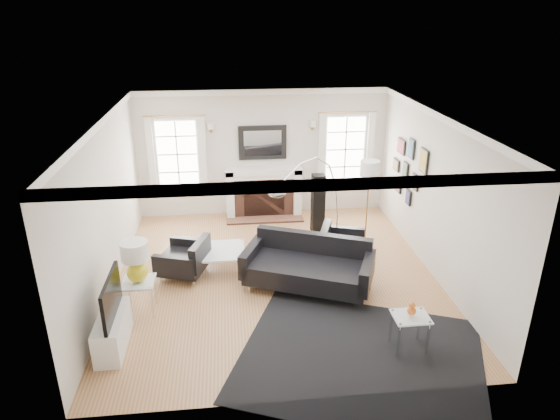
{
  "coord_description": "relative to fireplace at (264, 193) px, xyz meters",
  "views": [
    {
      "loc": [
        -0.77,
        -7.65,
        4.42
      ],
      "look_at": [
        0.1,
        0.3,
        1.14
      ],
      "focal_mm": 32.0,
      "sensor_mm": 36.0,
      "label": 1
    }
  ],
  "objects": [
    {
      "name": "armchair_left",
      "position": [
        -1.57,
        -2.59,
        -0.22
      ],
      "size": [
        0.99,
        1.05,
        0.58
      ],
      "color": "black",
      "rests_on": "floor"
    },
    {
      "name": "nesting_table",
      "position": [
        1.61,
        -4.97,
        -0.12
      ],
      "size": [
        0.49,
        0.41,
        0.53
      ],
      "color": "silver",
      "rests_on": "floor"
    },
    {
      "name": "orange_vase",
      "position": [
        1.61,
        -4.97,
        0.1
      ],
      "size": [
        0.12,
        0.12,
        0.19
      ],
      "color": "#D85D1B",
      "rests_on": "nesting_table"
    },
    {
      "name": "left_wall",
      "position": [
        -2.75,
        -2.79,
        0.86
      ],
      "size": [
        0.04,
        6.0,
        2.8
      ],
      "primitive_type": "cube",
      "color": "beige",
      "rests_on": "floor"
    },
    {
      "name": "gourd_lamp",
      "position": [
        -2.2,
        -3.64,
        0.38
      ],
      "size": [
        0.41,
        0.41,
        0.66
      ],
      "color": "gold",
      "rests_on": "side_table_left"
    },
    {
      "name": "back_wall",
      "position": [
        0.0,
        0.21,
        0.86
      ],
      "size": [
        5.5,
        0.04,
        2.8
      ],
      "primitive_type": "cube",
      "color": "beige",
      "rests_on": "floor"
    },
    {
      "name": "floor",
      "position": [
        0.0,
        -2.79,
        -0.54
      ],
      "size": [
        6.0,
        6.0,
        0.0
      ],
      "primitive_type": "plane",
      "color": "olive",
      "rests_on": "ground"
    },
    {
      "name": "coffee_table",
      "position": [
        -0.96,
        -2.39,
        -0.2
      ],
      "size": [
        0.84,
        0.84,
        0.37
      ],
      "color": "silver",
      "rests_on": "floor"
    },
    {
      "name": "area_rug",
      "position": [
        0.91,
        -5.12,
        -0.54
      ],
      "size": [
        3.94,
        3.65,
        0.01
      ],
      "primitive_type": "cube",
      "rotation": [
        0.0,
        0.0,
        -0.38
      ],
      "color": "black",
      "rests_on": "floor"
    },
    {
      "name": "armchair_right",
      "position": [
        1.22,
        -2.36,
        -0.22
      ],
      "size": [
        0.98,
        1.04,
        0.57
      ],
      "color": "black",
      "rests_on": "floor"
    },
    {
      "name": "stick_floor_lamp",
      "position": [
        1.85,
        -1.82,
        0.99
      ],
      "size": [
        0.36,
        0.36,
        1.77
      ],
      "color": "#B17F3D",
      "rests_on": "floor"
    },
    {
      "name": "fireplace",
      "position": [
        0.0,
        0.0,
        0.0
      ],
      "size": [
        1.7,
        0.69,
        1.11
      ],
      "color": "white",
      "rests_on": "floor"
    },
    {
      "name": "gallery_wall",
      "position": [
        2.72,
        -1.5,
        0.99
      ],
      "size": [
        0.04,
        1.73,
        1.29
      ],
      "color": "black",
      "rests_on": "right_wall"
    },
    {
      "name": "window_left",
      "position": [
        -1.85,
        0.16,
        0.92
      ],
      "size": [
        1.24,
        0.15,
        1.62
      ],
      "color": "white",
      "rests_on": "back_wall"
    },
    {
      "name": "right_wall",
      "position": [
        2.75,
        -2.79,
        0.86
      ],
      "size": [
        0.04,
        6.0,
        2.8
      ],
      "primitive_type": "cube",
      "color": "beige",
      "rests_on": "floor"
    },
    {
      "name": "arc_floor_lamp",
      "position": [
        0.61,
        -2.55,
        0.62
      ],
      "size": [
        1.51,
        1.4,
        2.14
      ],
      "color": "white",
      "rests_on": "floor"
    },
    {
      "name": "speaker_tower",
      "position": [
        1.05,
        -0.98,
        0.08
      ],
      "size": [
        0.27,
        0.27,
        1.25
      ],
      "primitive_type": "cube",
      "rotation": [
        0.0,
        0.0,
        0.07
      ],
      "color": "black",
      "rests_on": "floor"
    },
    {
      "name": "ceiling",
      "position": [
        0.0,
        -2.79,
        2.26
      ],
      "size": [
        5.5,
        6.0,
        0.02
      ],
      "primitive_type": "cube",
      "color": "white",
      "rests_on": "back_wall"
    },
    {
      "name": "sofa",
      "position": [
        0.51,
        -3.16,
        -0.17
      ],
      "size": [
        2.32,
        1.7,
        0.69
      ],
      "color": "black",
      "rests_on": "floor"
    },
    {
      "name": "mantel_mirror",
      "position": [
        0.0,
        0.16,
        1.11
      ],
      "size": [
        1.05,
        0.07,
        0.75
      ],
      "color": "black",
      "rests_on": "back_wall"
    },
    {
      "name": "front_wall",
      "position": [
        0.0,
        -5.79,
        0.86
      ],
      "size": [
        5.5,
        0.04,
        2.8
      ],
      "primitive_type": "cube",
      "color": "beige",
      "rests_on": "floor"
    },
    {
      "name": "tv_unit",
      "position": [
        -2.44,
        -4.49,
        -0.21
      ],
      "size": [
        0.35,
        1.0,
        1.09
      ],
      "color": "white",
      "rests_on": "floor"
    },
    {
      "name": "window_right",
      "position": [
        1.85,
        0.16,
        0.92
      ],
      "size": [
        1.24,
        0.15,
        1.62
      ],
      "color": "white",
      "rests_on": "back_wall"
    },
    {
      "name": "crown_molding",
      "position": [
        0.0,
        -2.79,
        2.2
      ],
      "size": [
        5.5,
        6.0,
        0.12
      ],
      "primitive_type": "cube",
      "color": "white",
      "rests_on": "back_wall"
    },
    {
      "name": "side_table_left",
      "position": [
        -2.2,
        -3.64,
        -0.11
      ],
      "size": [
        0.49,
        0.49,
        0.54
      ],
      "color": "silver",
      "rests_on": "floor"
    }
  ]
}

